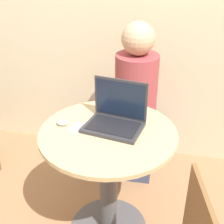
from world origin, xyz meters
TOP-DOWN VIEW (x-y plane):
  - back_wall at (0.00, 0.99)m, footprint 7.00×0.05m
  - round_table at (0.00, 0.00)m, footprint 0.78×0.78m
  - laptop at (0.03, 0.07)m, footprint 0.35×0.28m
  - cell_phone at (-0.18, -0.02)m, footprint 0.06×0.11m
  - computer_mouse at (-0.28, 0.01)m, footprint 0.07×0.05m
  - person_seated at (0.07, 0.65)m, footprint 0.31×0.48m

SIDE VIEW (x-z plane):
  - round_table at x=0.00m, z-range 0.13..0.91m
  - person_seated at x=0.07m, z-range -0.09..1.17m
  - cell_phone at x=-0.18m, z-range 0.78..0.79m
  - computer_mouse at x=-0.28m, z-range 0.78..0.81m
  - laptop at x=0.03m, z-range 0.71..0.97m
  - back_wall at x=0.00m, z-range 0.00..2.60m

